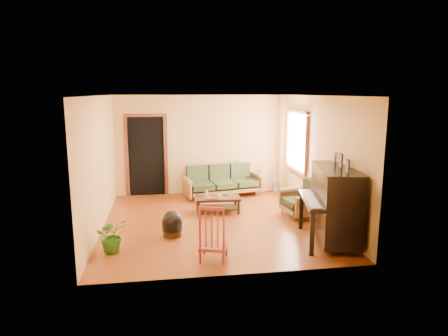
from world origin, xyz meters
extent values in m
plane|color=#66290D|center=(0.00, 0.00, 0.00)|extent=(5.00, 5.00, 0.00)
cube|color=black|center=(-1.45, 2.48, 1.02)|extent=(1.08, 0.16, 2.05)
cube|color=white|center=(2.21, 1.30, 1.50)|extent=(0.12, 1.36, 1.46)
cube|color=olive|center=(0.49, 2.06, 0.43)|extent=(2.14, 1.25, 0.86)
cube|color=black|center=(0.17, 0.65, 0.18)|extent=(0.99, 0.55, 0.36)
cube|color=olive|center=(1.90, 0.09, 0.41)|extent=(0.90, 0.94, 0.83)
cube|color=black|center=(2.01, -1.44, 0.68)|extent=(1.21, 1.70, 1.36)
cylinder|color=black|center=(-0.88, -0.72, 0.18)|extent=(0.39, 0.39, 0.37)
cube|color=maroon|center=(-0.25, -1.90, 0.47)|extent=(0.55, 0.58, 0.93)
cube|color=gold|center=(1.81, 2.38, 0.33)|extent=(0.50, 0.26, 0.66)
cylinder|color=#33519A|center=(2.01, 2.33, 0.12)|extent=(0.21, 0.21, 0.23)
imported|color=#27611B|center=(-1.90, -1.33, 0.29)|extent=(0.63, 0.58, 0.59)
imported|color=maroon|center=(-0.10, 0.52, 0.37)|extent=(0.23, 0.26, 0.02)
cylinder|color=white|center=(-0.07, 0.80, 0.42)|extent=(0.08, 0.08, 0.12)
cylinder|color=white|center=(0.20, 0.60, 0.39)|extent=(0.11, 0.11, 0.06)
cube|color=black|center=(0.35, 0.75, 0.37)|extent=(0.14, 0.07, 0.01)
camera|label=1|loc=(-1.00, -7.94, 2.66)|focal=32.00mm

